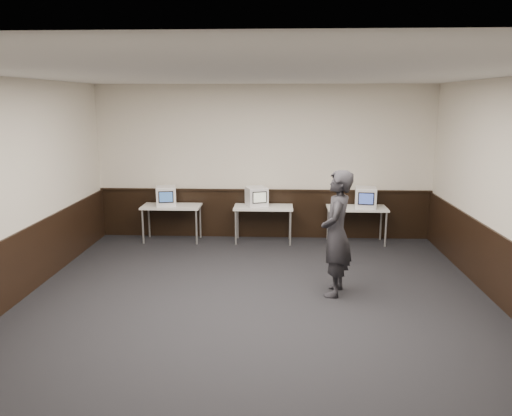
{
  "coord_description": "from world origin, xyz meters",
  "views": [
    {
      "loc": [
        0.31,
        -6.36,
        2.89
      ],
      "look_at": [
        -0.06,
        1.6,
        1.15
      ],
      "focal_mm": 35.0,
      "sensor_mm": 36.0,
      "label": 1
    }
  ],
  "objects_px": {
    "desk_center": "(263,210)",
    "person": "(336,234)",
    "emac_left": "(166,196)",
    "desk_left": "(172,209)",
    "emac_center": "(257,196)",
    "desk_right": "(357,211)",
    "emac_right": "(366,198)"
  },
  "relations": [
    {
      "from": "desk_left",
      "to": "emac_center",
      "type": "relative_size",
      "value": 2.29
    },
    {
      "from": "desk_left",
      "to": "emac_left",
      "type": "relative_size",
      "value": 2.46
    },
    {
      "from": "desk_left",
      "to": "emac_left",
      "type": "xyz_separation_m",
      "value": [
        -0.1,
        -0.01,
        0.27
      ]
    },
    {
      "from": "desk_left",
      "to": "emac_right",
      "type": "distance_m",
      "value": 3.97
    },
    {
      "from": "desk_left",
      "to": "emac_center",
      "type": "xyz_separation_m",
      "value": [
        1.76,
        0.03,
        0.27
      ]
    },
    {
      "from": "desk_center",
      "to": "emac_right",
      "type": "xyz_separation_m",
      "value": [
        2.06,
        -0.05,
        0.28
      ]
    },
    {
      "from": "desk_right",
      "to": "emac_right",
      "type": "height_order",
      "value": "emac_right"
    },
    {
      "from": "emac_left",
      "to": "emac_center",
      "type": "xyz_separation_m",
      "value": [
        1.86,
        0.04,
        -0.0
      ]
    },
    {
      "from": "desk_right",
      "to": "emac_center",
      "type": "distance_m",
      "value": 2.06
    },
    {
      "from": "desk_right",
      "to": "person",
      "type": "xyz_separation_m",
      "value": [
        -0.73,
        -2.79,
        0.27
      ]
    },
    {
      "from": "emac_left",
      "to": "person",
      "type": "relative_size",
      "value": 0.26
    },
    {
      "from": "emac_center",
      "to": "desk_right",
      "type": "bearing_deg",
      "value": -20.2
    },
    {
      "from": "emac_left",
      "to": "emac_center",
      "type": "bearing_deg",
      "value": -10.36
    },
    {
      "from": "emac_left",
      "to": "emac_center",
      "type": "distance_m",
      "value": 1.86
    },
    {
      "from": "desk_left",
      "to": "person",
      "type": "xyz_separation_m",
      "value": [
        3.07,
        -2.79,
        0.27
      ]
    },
    {
      "from": "desk_center",
      "to": "person",
      "type": "xyz_separation_m",
      "value": [
        1.17,
        -2.79,
        0.27
      ]
    },
    {
      "from": "desk_left",
      "to": "desk_right",
      "type": "xyz_separation_m",
      "value": [
        3.8,
        0.0,
        0.0
      ]
    },
    {
      "from": "person",
      "to": "desk_left",
      "type": "bearing_deg",
      "value": -118.25
    },
    {
      "from": "emac_left",
      "to": "emac_right",
      "type": "bearing_deg",
      "value": -12.02
    },
    {
      "from": "emac_left",
      "to": "desk_center",
      "type": "bearing_deg",
      "value": -11.21
    },
    {
      "from": "desk_center",
      "to": "emac_center",
      "type": "relative_size",
      "value": 2.29
    },
    {
      "from": "desk_left",
      "to": "desk_center",
      "type": "bearing_deg",
      "value": 0.0
    },
    {
      "from": "desk_left",
      "to": "emac_right",
      "type": "relative_size",
      "value": 2.43
    },
    {
      "from": "desk_center",
      "to": "emac_left",
      "type": "distance_m",
      "value": 2.02
    },
    {
      "from": "desk_center",
      "to": "emac_right",
      "type": "distance_m",
      "value": 2.08
    },
    {
      "from": "desk_right",
      "to": "desk_left",
      "type": "bearing_deg",
      "value": 180.0
    },
    {
      "from": "desk_right",
      "to": "emac_left",
      "type": "height_order",
      "value": "emac_left"
    },
    {
      "from": "desk_center",
      "to": "emac_center",
      "type": "bearing_deg",
      "value": 169.14
    },
    {
      "from": "desk_center",
      "to": "desk_right",
      "type": "relative_size",
      "value": 1.0
    },
    {
      "from": "desk_center",
      "to": "emac_center",
      "type": "distance_m",
      "value": 0.31
    },
    {
      "from": "emac_center",
      "to": "person",
      "type": "height_order",
      "value": "person"
    },
    {
      "from": "emac_center",
      "to": "person",
      "type": "bearing_deg",
      "value": -84.47
    }
  ]
}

